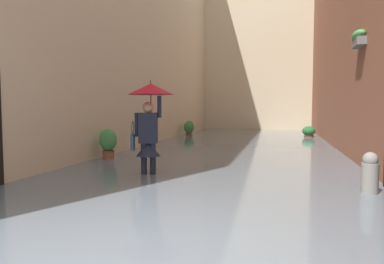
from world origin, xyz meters
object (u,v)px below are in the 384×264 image
at_px(potted_plant_far_right, 189,129).
at_px(potted_plant_mid_right, 108,144).
at_px(person_wading, 149,114).
at_px(potted_plant_far_left, 309,133).
at_px(mooring_bollard, 370,179).

bearing_deg(potted_plant_far_right, potted_plant_mid_right, 89.52).
bearing_deg(potted_plant_far_right, person_wading, 100.06).
bearing_deg(potted_plant_far_left, potted_plant_far_right, 4.60).
height_order(person_wading, potted_plant_far_right, person_wading).
height_order(potted_plant_mid_right, potted_plant_far_left, potted_plant_mid_right).
bearing_deg(potted_plant_far_left, potted_plant_mid_right, 56.75).
height_order(potted_plant_mid_right, mooring_bollard, potted_plant_mid_right).
xyz_separation_m(potted_plant_far_left, potted_plant_far_right, (5.62, 0.45, 0.13)).
bearing_deg(mooring_bollard, potted_plant_far_right, -61.73).
bearing_deg(potted_plant_mid_right, person_wading, 136.14).
relative_size(potted_plant_far_left, mooring_bollard, 0.81).
bearing_deg(potted_plant_far_left, person_wading, 69.78).
bearing_deg(person_wading, potted_plant_far_right, -79.94).
relative_size(potted_plant_far_right, mooring_bollard, 1.08).
xyz_separation_m(potted_plant_mid_right, potted_plant_far_right, (-0.07, -8.22, -0.06)).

